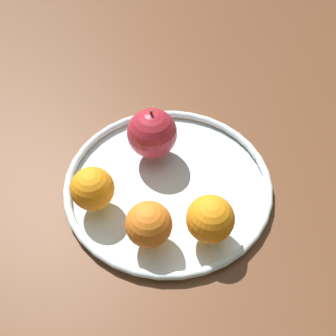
{
  "coord_description": "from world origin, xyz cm",
  "views": [
    {
      "loc": [
        -4.58,
        -39.97,
        53.35
      ],
      "look_at": [
        0.0,
        0.0,
        4.8
      ],
      "focal_mm": 43.32,
      "sensor_mm": 36.0,
      "label": 1
    }
  ],
  "objects_px": {
    "fruit_bowl": "(168,183)",
    "orange_back_right": "(210,219)",
    "orange_back_left": "(92,189)",
    "orange_front_left": "(149,224)",
    "apple": "(152,133)"
  },
  "relations": [
    {
      "from": "apple",
      "to": "orange_front_left",
      "type": "distance_m",
      "value": 0.17
    },
    {
      "from": "orange_back_left",
      "to": "orange_back_right",
      "type": "height_order",
      "value": "orange_back_right"
    },
    {
      "from": "fruit_bowl",
      "to": "orange_back_left",
      "type": "bearing_deg",
      "value": -165.85
    },
    {
      "from": "fruit_bowl",
      "to": "orange_back_left",
      "type": "relative_size",
      "value": 5.11
    },
    {
      "from": "fruit_bowl",
      "to": "orange_back_left",
      "type": "distance_m",
      "value": 0.13
    },
    {
      "from": "apple",
      "to": "orange_front_left",
      "type": "height_order",
      "value": "apple"
    },
    {
      "from": "fruit_bowl",
      "to": "apple",
      "type": "height_order",
      "value": "apple"
    },
    {
      "from": "fruit_bowl",
      "to": "orange_front_left",
      "type": "xyz_separation_m",
      "value": [
        -0.04,
        -0.1,
        0.04
      ]
    },
    {
      "from": "fruit_bowl",
      "to": "orange_back_right",
      "type": "relative_size",
      "value": 4.9
    },
    {
      "from": "orange_back_left",
      "to": "orange_front_left",
      "type": "xyz_separation_m",
      "value": [
        0.08,
        -0.07,
        0.0
      ]
    },
    {
      "from": "orange_back_left",
      "to": "orange_back_right",
      "type": "relative_size",
      "value": 0.96
    },
    {
      "from": "fruit_bowl",
      "to": "orange_back_right",
      "type": "height_order",
      "value": "orange_back_right"
    },
    {
      "from": "fruit_bowl",
      "to": "orange_back_right",
      "type": "xyz_separation_m",
      "value": [
        0.05,
        -0.1,
        0.04
      ]
    },
    {
      "from": "orange_back_left",
      "to": "orange_back_right",
      "type": "distance_m",
      "value": 0.18
    },
    {
      "from": "fruit_bowl",
      "to": "orange_back_right",
      "type": "distance_m",
      "value": 0.12
    }
  ]
}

